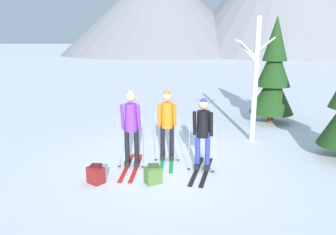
{
  "coord_description": "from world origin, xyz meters",
  "views": [
    {
      "loc": [
        0.59,
        -7.29,
        2.87
      ],
      "look_at": [
        0.09,
        0.29,
        1.05
      ],
      "focal_mm": 35.02,
      "sensor_mm": 36.0,
      "label": 1
    }
  ],
  "objects": [
    {
      "name": "ground_plane",
      "position": [
        0.0,
        0.0,
        0.0
      ],
      "size": [
        400.0,
        400.0,
        0.0
      ],
      "primitive_type": "plane",
      "color": "white"
    },
    {
      "name": "skier_in_purple",
      "position": [
        -0.71,
        -0.24,
        0.99
      ],
      "size": [
        0.61,
        1.7,
        1.78
      ],
      "color": "red",
      "rests_on": "ground"
    },
    {
      "name": "skier_in_orange",
      "position": [
        0.07,
        0.24,
        0.94
      ],
      "size": [
        0.61,
        1.57,
        1.71
      ],
      "color": "green",
      "rests_on": "ground"
    },
    {
      "name": "skier_in_black",
      "position": [
        0.9,
        -0.36,
        0.89
      ],
      "size": [
        0.62,
        1.71,
        1.64
      ],
      "color": "black",
      "rests_on": "ground"
    },
    {
      "name": "pine_tree_near",
      "position": [
        3.45,
        4.14,
        1.67
      ],
      "size": [
        1.51,
        1.51,
        3.65
      ],
      "color": "#51381E",
      "rests_on": "ground"
    },
    {
      "name": "birch_tree_tall",
      "position": [
        2.41,
        1.97,
        1.81
      ],
      "size": [
        1.07,
        0.45,
        3.48
      ],
      "color": "silver",
      "rests_on": "ground"
    },
    {
      "name": "backpack_on_snow_front",
      "position": [
        -1.3,
        -1.18,
        0.19
      ],
      "size": [
        0.4,
        0.38,
        0.38
      ],
      "color": "maroon",
      "rests_on": "ground"
    },
    {
      "name": "backpack_on_snow_beside",
      "position": [
        -0.13,
        -1.11,
        0.19
      ],
      "size": [
        0.4,
        0.37,
        0.38
      ],
      "color": "#4C7238",
      "rests_on": "ground"
    }
  ]
}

